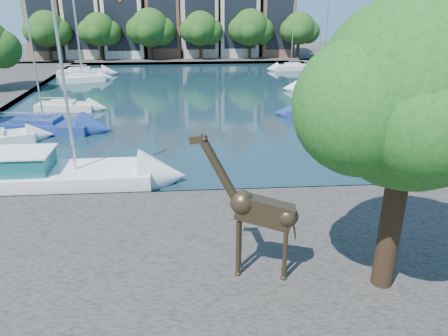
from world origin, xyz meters
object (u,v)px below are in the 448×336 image
object	(u,v)px
giraffe_statue	(256,210)
sailboat_right_a	(411,156)
plane_tree	(415,101)
motorsailer	(46,173)

from	to	relation	value
giraffe_statue	sailboat_right_a	distance (m)	17.44
plane_tree	sailboat_right_a	distance (m)	16.57
plane_tree	giraffe_statue	bearing A→B (deg)	168.42
sailboat_right_a	giraffe_statue	bearing A→B (deg)	-135.60
giraffe_statue	sailboat_right_a	bearing A→B (deg)	44.40
giraffe_statue	sailboat_right_a	world-z (taller)	sailboat_right_a
plane_tree	sailboat_right_a	size ratio (longest dim) A/B	0.94
plane_tree	motorsailer	world-z (taller)	motorsailer
giraffe_statue	motorsailer	size ratio (longest dim) A/B	0.48
motorsailer	giraffe_statue	bearing A→B (deg)	-42.03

